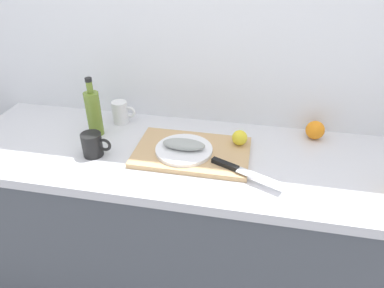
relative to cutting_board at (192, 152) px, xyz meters
The scene contains 11 objects.
back_wall 0.47m from the cutting_board, 87.63° to the left, with size 3.20×0.05×2.50m, color white.
kitchen_counter 0.46m from the cutting_board, 11.82° to the left, with size 2.00×0.60×0.90m.
cutting_board is the anchor object (origin of this frame).
white_plate 0.04m from the cutting_board, 156.30° to the right, with size 0.23×0.23×0.01m, color white.
fish_fillet 0.05m from the cutting_board, 156.30° to the right, with size 0.17×0.07×0.04m, color #999E99.
chef_knife 0.22m from the cutting_board, 28.84° to the right, with size 0.28×0.14×0.02m.
lemon_0 0.20m from the cutting_board, 24.56° to the left, with size 0.06×0.06×0.06m, color yellow.
olive_oil_bottle 0.47m from the cutting_board, 169.40° to the left, with size 0.06×0.06×0.26m.
coffee_mug_0 0.43m from the cutting_board, 151.46° to the left, with size 0.11×0.07×0.10m.
coffee_mug_1 0.40m from the cutting_board, 168.52° to the right, with size 0.12×0.08×0.10m.
orange_1 0.55m from the cutting_board, 24.89° to the left, with size 0.08×0.08×0.08m, color orange.
Camera 1 is at (0.22, -1.16, 1.69)m, focal length 32.82 mm.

